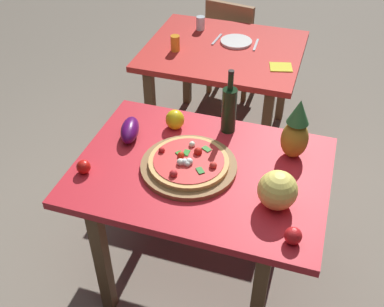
{
  "coord_description": "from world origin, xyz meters",
  "views": [
    {
      "loc": [
        0.46,
        -1.59,
        2.2
      ],
      "look_at": [
        -0.06,
        0.03,
        0.81
      ],
      "focal_mm": 43.32,
      "sensor_mm": 36.0,
      "label": 1
    }
  ],
  "objects_px": {
    "melon": "(278,190)",
    "fork_utensil": "(217,39)",
    "dining_chair": "(233,42)",
    "tomato_at_corner": "(293,236)",
    "eggplant": "(130,130)",
    "bell_pepper": "(175,120)",
    "pizza_board": "(189,166)",
    "pizza": "(189,162)",
    "display_table": "(201,183)",
    "wine_bottle": "(229,109)",
    "drinking_glass_juice": "(175,43)",
    "pineapple_left": "(296,132)",
    "napkin_folded": "(281,67)",
    "background_table": "(223,61)",
    "tomato_near_board": "(84,167)",
    "dinner_plate": "(236,41)",
    "knife_utensil": "(256,45)",
    "drinking_glass_water": "(200,23)"
  },
  "relations": [
    {
      "from": "fork_utensil",
      "to": "knife_utensil",
      "type": "relative_size",
      "value": 1.0
    },
    {
      "from": "eggplant",
      "to": "fork_utensil",
      "type": "distance_m",
      "value": 1.24
    },
    {
      "from": "display_table",
      "to": "melon",
      "type": "relative_size",
      "value": 6.93
    },
    {
      "from": "bell_pepper",
      "to": "fork_utensil",
      "type": "xyz_separation_m",
      "value": [
        -0.07,
        1.08,
        -0.05
      ]
    },
    {
      "from": "background_table",
      "to": "tomato_near_board",
      "type": "height_order",
      "value": "tomato_near_board"
    },
    {
      "from": "drinking_glass_water",
      "to": "background_table",
      "type": "bearing_deg",
      "value": -44.63
    },
    {
      "from": "dinner_plate",
      "to": "knife_utensil",
      "type": "relative_size",
      "value": 1.22
    },
    {
      "from": "pizza",
      "to": "wine_bottle",
      "type": "distance_m",
      "value": 0.38
    },
    {
      "from": "eggplant",
      "to": "drinking_glass_juice",
      "type": "bearing_deg",
      "value": 95.89
    },
    {
      "from": "dining_chair",
      "to": "dinner_plate",
      "type": "xyz_separation_m",
      "value": [
        0.15,
        -0.57,
        0.29
      ]
    },
    {
      "from": "bell_pepper",
      "to": "tomato_near_board",
      "type": "relative_size",
      "value": 1.62
    },
    {
      "from": "fork_utensil",
      "to": "napkin_folded",
      "type": "relative_size",
      "value": 1.29
    },
    {
      "from": "background_table",
      "to": "pineapple_left",
      "type": "bearing_deg",
      "value": -59.0
    },
    {
      "from": "napkin_folded",
      "to": "fork_utensil",
      "type": "bearing_deg",
      "value": 152.21
    },
    {
      "from": "tomato_near_board",
      "to": "tomato_at_corner",
      "type": "bearing_deg",
      "value": -7.07
    },
    {
      "from": "melon",
      "to": "napkin_folded",
      "type": "relative_size",
      "value": 1.23
    },
    {
      "from": "pineapple_left",
      "to": "background_table",
      "type": "bearing_deg",
      "value": 121.0
    },
    {
      "from": "bell_pepper",
      "to": "tomato_at_corner",
      "type": "distance_m",
      "value": 0.92
    },
    {
      "from": "pizza_board",
      "to": "drinking_glass_juice",
      "type": "bearing_deg",
      "value": 112.35
    },
    {
      "from": "tomato_at_corner",
      "to": "napkin_folded",
      "type": "height_order",
      "value": "tomato_at_corner"
    },
    {
      "from": "eggplant",
      "to": "tomato_near_board",
      "type": "xyz_separation_m",
      "value": [
        -0.09,
        -0.32,
        -0.01
      ]
    },
    {
      "from": "pizza",
      "to": "dinner_plate",
      "type": "bearing_deg",
      "value": 94.11
    },
    {
      "from": "background_table",
      "to": "pizza_board",
      "type": "relative_size",
      "value": 2.31
    },
    {
      "from": "pizza_board",
      "to": "napkin_folded",
      "type": "relative_size",
      "value": 3.27
    },
    {
      "from": "dining_chair",
      "to": "tomato_at_corner",
      "type": "relative_size",
      "value": 11.75
    },
    {
      "from": "tomato_at_corner",
      "to": "fork_utensil",
      "type": "xyz_separation_m",
      "value": [
        -0.77,
        1.67,
        -0.03
      ]
    },
    {
      "from": "wine_bottle",
      "to": "tomato_at_corner",
      "type": "height_order",
      "value": "wine_bottle"
    },
    {
      "from": "pineapple_left",
      "to": "napkin_folded",
      "type": "xyz_separation_m",
      "value": [
        -0.2,
        0.86,
        -0.14
      ]
    },
    {
      "from": "pizza_board",
      "to": "pizza",
      "type": "bearing_deg",
      "value": -108.58
    },
    {
      "from": "pineapple_left",
      "to": "drinking_glass_juice",
      "type": "distance_m",
      "value": 1.27
    },
    {
      "from": "bell_pepper",
      "to": "eggplant",
      "type": "xyz_separation_m",
      "value": [
        -0.19,
        -0.15,
        -0.0
      ]
    },
    {
      "from": "drinking_glass_juice",
      "to": "drinking_glass_water",
      "type": "height_order",
      "value": "drinking_glass_juice"
    },
    {
      "from": "dining_chair",
      "to": "tomato_at_corner",
      "type": "height_order",
      "value": "dining_chair"
    },
    {
      "from": "pizza",
      "to": "bell_pepper",
      "type": "bearing_deg",
      "value": 120.34
    },
    {
      "from": "dining_chair",
      "to": "eggplant",
      "type": "relative_size",
      "value": 4.25
    },
    {
      "from": "eggplant",
      "to": "tomato_at_corner",
      "type": "height_order",
      "value": "eggplant"
    },
    {
      "from": "display_table",
      "to": "drinking_glass_juice",
      "type": "xyz_separation_m",
      "value": [
        -0.52,
        1.11,
        0.15
      ]
    },
    {
      "from": "display_table",
      "to": "bell_pepper",
      "type": "bearing_deg",
      "value": 130.14
    },
    {
      "from": "display_table",
      "to": "tomato_at_corner",
      "type": "distance_m",
      "value": 0.59
    },
    {
      "from": "tomato_near_board",
      "to": "background_table",
      "type": "bearing_deg",
      "value": 78.42
    },
    {
      "from": "pineapple_left",
      "to": "eggplant",
      "type": "height_order",
      "value": "pineapple_left"
    },
    {
      "from": "display_table",
      "to": "background_table",
      "type": "xyz_separation_m",
      "value": [
        -0.22,
        1.25,
        -0.01
      ]
    },
    {
      "from": "pizza",
      "to": "drinking_glass_juice",
      "type": "height_order",
      "value": "drinking_glass_juice"
    },
    {
      "from": "background_table",
      "to": "drinking_glass_juice",
      "type": "distance_m",
      "value": 0.37
    },
    {
      "from": "melon",
      "to": "fork_utensil",
      "type": "xyz_separation_m",
      "value": [
        -0.67,
        1.49,
        -0.08
      ]
    },
    {
      "from": "background_table",
      "to": "napkin_folded",
      "type": "relative_size",
      "value": 7.56
    },
    {
      "from": "melon",
      "to": "knife_utensil",
      "type": "xyz_separation_m",
      "value": [
        -0.39,
        1.49,
        -0.08
      ]
    },
    {
      "from": "wine_bottle",
      "to": "fork_utensil",
      "type": "xyz_separation_m",
      "value": [
        -0.34,
        1.02,
        -0.13
      ]
    },
    {
      "from": "pizza",
      "to": "tomato_at_corner",
      "type": "height_order",
      "value": "pizza"
    },
    {
      "from": "pizza",
      "to": "melon",
      "type": "relative_size",
      "value": 2.21
    }
  ]
}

